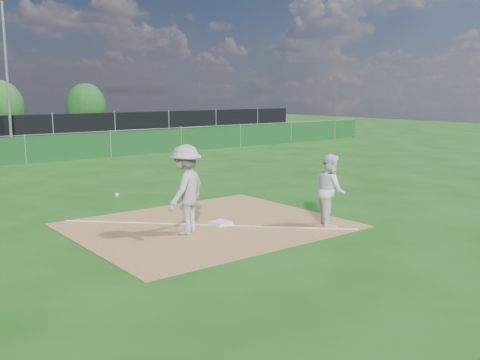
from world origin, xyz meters
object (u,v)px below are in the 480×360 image
runner (331,190)px  car_right (29,129)px  play_at_first (186,189)px  tree_right (86,106)px  first_base (220,223)px  tree_mid (0,106)px  light_pole (7,76)px

runner → car_right: runner is taller
play_at_first → tree_right: (11.33, 33.17, 0.96)m
runner → first_base: bearing=85.3°
play_at_first → car_right: 26.40m
first_base → car_right: car_right is taller
first_base → car_right: size_ratio=0.08×
tree_mid → first_base: bearing=-96.1°
light_pole → first_base: (-1.25, -21.87, -3.94)m
first_base → tree_mid: tree_mid is taller
play_at_first → first_base: bearing=7.5°
play_at_first → tree_mid: bearing=82.2°
car_right → tree_mid: bearing=3.7°
tree_mid → car_right: bearing=-90.2°
car_right → light_pole: bearing=155.2°
first_base → runner: runner is taller
tree_right → first_base: bearing=-107.3°
car_right → tree_mid: 6.90m
first_base → runner: 2.71m
car_right → tree_right: 9.98m
light_pole → tree_right: size_ratio=2.09×
play_at_first → tree_right: bearing=71.1°
light_pole → tree_right: 14.51m
runner → tree_mid: tree_mid is taller
play_at_first → tree_right: size_ratio=0.63×
runner → tree_right: bearing=19.2°
light_pole → tree_mid: light_pole is taller
tree_right → car_right: bearing=-133.8°
light_pole → runner: bearing=-88.0°
first_base → runner: (2.07, -1.57, 0.79)m
runner → tree_mid: bearing=30.2°
light_pole → tree_mid: size_ratio=2.00×
runner → play_at_first: bearing=97.7°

